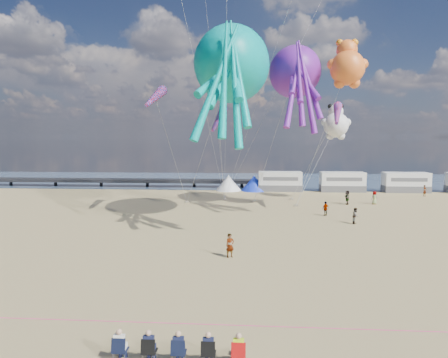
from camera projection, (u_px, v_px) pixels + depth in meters
ground at (223, 284)px, 22.71m from camera, size 120.00×120.00×0.00m
water at (243, 180)px, 77.28m from camera, size 120.00×120.00×0.00m
pier at (78, 180)px, 68.16m from camera, size 60.00×3.00×0.50m
motorhome_0 at (280, 181)px, 61.83m from camera, size 6.60×2.50×3.00m
motorhome_1 at (342, 182)px, 61.18m from camera, size 6.60×2.50×3.00m
motorhome_2 at (406, 182)px, 60.54m from camera, size 6.60×2.50×3.00m
tent_white at (228, 183)px, 62.41m from camera, size 4.00×4.00×2.40m
tent_blue at (254, 183)px, 62.13m from camera, size 4.00×4.00×2.40m
spectator_row at (179, 346)px, 14.69m from camera, size 6.10×0.90×1.30m
cooler_navy at (239, 352)px, 15.27m from camera, size 0.38×0.28×0.30m
rope_line at (215, 325)px, 17.74m from camera, size 34.00×0.03×0.03m
standing_person at (230, 245)px, 27.67m from camera, size 0.73×0.65×1.68m
beachgoer_0 at (374, 198)px, 49.65m from camera, size 0.66×0.50×1.63m
beachgoer_1 at (356, 216)px, 38.40m from camera, size 0.81×0.91×1.56m
beachgoer_3 at (326, 209)px, 42.38m from camera, size 1.14×1.01×1.53m
beachgoer_4 at (347, 197)px, 49.55m from camera, size 0.46×1.03×1.73m
beachgoer_5 at (425, 191)px, 56.26m from camera, size 1.48×1.22×1.59m
sandbag_a at (187, 202)px, 50.61m from camera, size 0.50×0.35×0.22m
sandbag_b at (254, 201)px, 51.77m from camera, size 0.50×0.35×0.22m
sandbag_c at (296, 205)px, 48.14m from camera, size 0.50×0.35×0.22m
sandbag_d at (292, 199)px, 53.26m from camera, size 0.50×0.35×0.22m
sandbag_e at (225, 199)px, 52.96m from camera, size 0.50×0.35×0.22m
kite_octopus_teal at (232, 65)px, 38.98m from camera, size 6.91×12.87×14.01m
kite_octopus_purple at (295, 72)px, 45.96m from camera, size 7.64×11.85×12.53m
kite_panda at (336, 125)px, 51.31m from camera, size 4.61×4.44×5.47m
kite_teddy_orange at (347, 68)px, 42.29m from camera, size 4.90×4.67×6.23m
windsock_left at (155, 97)px, 41.76m from camera, size 1.46×6.09×6.03m
windsock_mid at (337, 114)px, 43.72m from camera, size 2.11×5.25×5.16m
windsock_right at (219, 119)px, 42.60m from camera, size 1.80×5.52×5.44m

